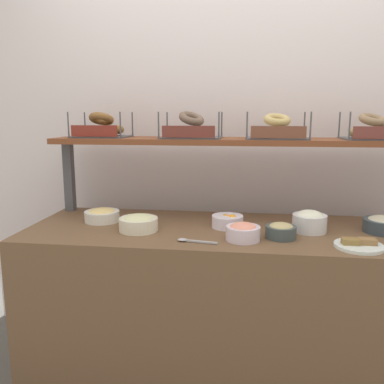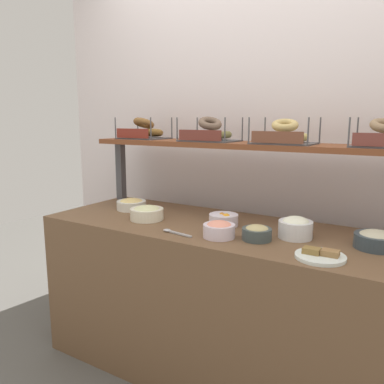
{
  "view_description": "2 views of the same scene",
  "coord_description": "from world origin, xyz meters",
  "views": [
    {
      "loc": [
        0.08,
        -1.95,
        1.4
      ],
      "look_at": [
        -0.2,
        0.06,
        1.02
      ],
      "focal_mm": 38.04,
      "sensor_mm": 36.0,
      "label": 1
    },
    {
      "loc": [
        0.91,
        -1.8,
        1.41
      ],
      "look_at": [
        -0.2,
        0.01,
        1.02
      ],
      "focal_mm": 36.71,
      "sensor_mm": 36.0,
      "label": 2
    }
  ],
  "objects": [
    {
      "name": "serving_spoon_near_plate",
      "position": [
        -0.16,
        -0.24,
        0.86
      ],
      "size": [
        0.18,
        0.05,
        0.01
      ],
      "color": "#B7B7BC",
      "rests_on": "deli_counter"
    },
    {
      "name": "bowl_tuna_salad",
      "position": [
        0.73,
        0.04,
        0.89
      ],
      "size": [
        0.19,
        0.19,
        0.08
      ],
      "color": "#34424A",
      "rests_on": "deli_counter"
    },
    {
      "name": "ground_plane",
      "position": [
        0.0,
        0.0,
        0.0
      ],
      "size": [
        8.0,
        8.0,
        0.0
      ],
      "primitive_type": "plane",
      "color": "#595651"
    },
    {
      "name": "deli_counter",
      "position": [
        0.0,
        0.0,
        0.42
      ],
      "size": [
        2.01,
        0.7,
        0.85
      ],
      "primitive_type": "cube",
      "color": "brown",
      "rests_on": "ground_plane"
    },
    {
      "name": "bagel_basket_poppy",
      "position": [
        -0.23,
        0.25,
        1.33
      ],
      "size": [
        0.32,
        0.25,
        0.15
      ],
      "color": "#4C4C51",
      "rests_on": "upper_shelf"
    },
    {
      "name": "serving_plate_white",
      "position": [
        0.56,
        -0.22,
        0.86
      ],
      "size": [
        0.2,
        0.2,
        0.04
      ],
      "color": "white",
      "rests_on": "deli_counter"
    },
    {
      "name": "bowl_cream_cheese",
      "position": [
        0.38,
        0.01,
        0.9
      ],
      "size": [
        0.16,
        0.16,
        0.11
      ],
      "color": "white",
      "rests_on": "deli_counter"
    },
    {
      "name": "shelf_riser_left",
      "position": [
        -0.94,
        0.27,
        1.05
      ],
      "size": [
        0.05,
        0.05,
        0.4
      ],
      "primitive_type": "cube",
      "color": "#4C4C51",
      "rests_on": "deli_counter"
    },
    {
      "name": "back_wall",
      "position": [
        0.0,
        0.55,
        1.2
      ],
      "size": [
        3.21,
        0.06,
        2.4
      ],
      "primitive_type": "cube",
      "color": "silver",
      "rests_on": "ground_plane"
    },
    {
      "name": "bagel_basket_everything",
      "position": [
        0.71,
        0.26,
        1.33
      ],
      "size": [
        0.29,
        0.26,
        0.14
      ],
      "color": "#4C4C51",
      "rests_on": "upper_shelf"
    },
    {
      "name": "bowl_potato_salad",
      "position": [
        -0.44,
        -0.09,
        0.89
      ],
      "size": [
        0.19,
        0.19,
        0.08
      ],
      "color": "#EEE9CD",
      "rests_on": "deli_counter"
    },
    {
      "name": "bowl_fruit_salad",
      "position": [
        -0.01,
        0.03,
        0.88
      ],
      "size": [
        0.16,
        0.16,
        0.07
      ],
      "color": "white",
      "rests_on": "deli_counter"
    },
    {
      "name": "bagel_basket_plain",
      "position": [
        0.23,
        0.25,
        1.32
      ],
      "size": [
        0.32,
        0.26,
        0.14
      ],
      "color": "#4C4C51",
      "rests_on": "upper_shelf"
    },
    {
      "name": "bowl_lox_spread",
      "position": [
        0.07,
        -0.18,
        0.89
      ],
      "size": [
        0.15,
        0.15,
        0.08
      ],
      "color": "silver",
      "rests_on": "deli_counter"
    },
    {
      "name": "bowl_egg_salad",
      "position": [
        -0.67,
        0.06,
        0.88
      ],
      "size": [
        0.18,
        0.18,
        0.07
      ],
      "color": "white",
      "rests_on": "deli_counter"
    },
    {
      "name": "bowl_hummus",
      "position": [
        0.24,
        -0.12,
        0.89
      ],
      "size": [
        0.14,
        0.14,
        0.07
      ],
      "color": "#3F4C4C",
      "rests_on": "deli_counter"
    },
    {
      "name": "upper_shelf",
      "position": [
        0.0,
        0.27,
        1.26
      ],
      "size": [
        1.97,
        0.32,
        0.03
      ],
      "primitive_type": "cube",
      "color": "brown",
      "rests_on": "shelf_riser_left"
    },
    {
      "name": "bagel_basket_cinnamon_raisin",
      "position": [
        -0.74,
        0.28,
        1.33
      ],
      "size": [
        0.3,
        0.26,
        0.15
      ],
      "color": "#4C4C51",
      "rests_on": "upper_shelf"
    }
  ]
}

